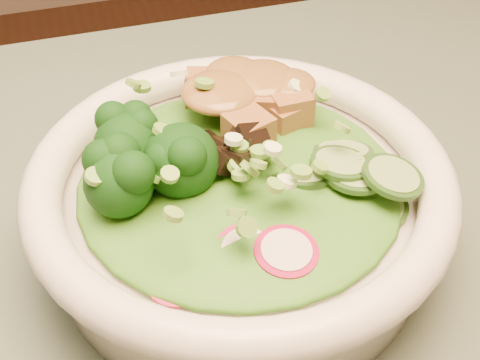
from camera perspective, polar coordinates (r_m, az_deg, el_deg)
name	(u,v)px	position (r m, az deg, el deg)	size (l,w,h in m)	color
salad_bowl	(240,203)	(0.43, 0.00, -1.97)	(0.27, 0.27, 0.07)	silver
lettuce_bed	(240,179)	(0.42, 0.00, 0.10)	(0.20, 0.20, 0.02)	#1F6114
broccoli_florets	(137,163)	(0.41, -8.81, 1.42)	(0.08, 0.07, 0.04)	black
radish_slices	(249,254)	(0.37, 0.76, -6.31)	(0.11, 0.04, 0.02)	maroon
cucumber_slices	(346,164)	(0.42, 9.06, 1.39)	(0.07, 0.07, 0.04)	#7DA25A
mushroom_heap	(239,149)	(0.42, -0.05, 2.66)	(0.07, 0.07, 0.04)	black
tofu_cubes	(240,104)	(0.46, -0.01, 6.47)	(0.09, 0.06, 0.04)	brown
peanut_sauce	(240,88)	(0.45, -0.01, 7.82)	(0.07, 0.06, 0.02)	brown
scallion_garnish	(240,149)	(0.40, 0.00, 2.68)	(0.19, 0.19, 0.02)	#689E37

